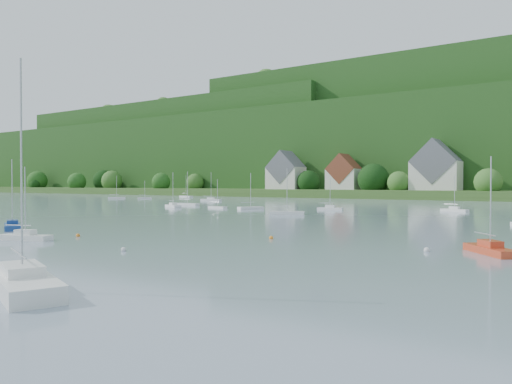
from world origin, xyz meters
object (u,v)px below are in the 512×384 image
near_sailboat_1 (12,226)px  near_sailboat_5 (490,248)px  near_sailboat_3 (25,236)px  near_sailboat_4 (22,280)px

near_sailboat_1 → near_sailboat_5: bearing=39.4°
near_sailboat_3 → near_sailboat_4: bearing=-49.8°
near_sailboat_4 → near_sailboat_1: bearing=172.5°
near_sailboat_5 → near_sailboat_1: bearing=-117.9°
near_sailboat_1 → near_sailboat_4: size_ratio=0.71×
near_sailboat_3 → near_sailboat_5: 40.86m
near_sailboat_1 → near_sailboat_4: bearing=-0.1°
near_sailboat_3 → near_sailboat_4: 24.49m
near_sailboat_1 → near_sailboat_4: (32.57, -18.57, 0.11)m
near_sailboat_1 → near_sailboat_5: size_ratio=1.10×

